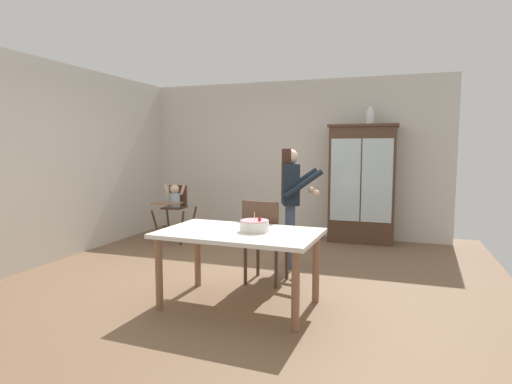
{
  "coord_description": "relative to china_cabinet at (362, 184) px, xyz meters",
  "views": [
    {
      "loc": [
        1.79,
        -4.58,
        1.54
      ],
      "look_at": [
        -0.01,
        0.7,
        0.95
      ],
      "focal_mm": 29.33,
      "sensor_mm": 36.0,
      "label": 1
    }
  ],
  "objects": [
    {
      "name": "wall_back",
      "position": [
        -1.24,
        0.26,
        0.39
      ],
      "size": [
        5.32,
        0.06,
        2.7
      ],
      "primitive_type": "cube",
      "color": "beige",
      "rests_on": "ground_plane"
    },
    {
      "name": "ceramic_vase",
      "position": [
        0.1,
        0.0,
        1.07
      ],
      "size": [
        0.13,
        0.13,
        0.27
      ],
      "color": "white",
      "rests_on": "china_cabinet"
    },
    {
      "name": "china_cabinet",
      "position": [
        0.0,
        0.0,
        0.0
      ],
      "size": [
        1.09,
        0.48,
        1.91
      ],
      "color": "#4C3323",
      "rests_on": "ground_plane"
    },
    {
      "name": "birthday_cake",
      "position": [
        -0.74,
        -3.19,
        -0.17
      ],
      "size": [
        0.28,
        0.28,
        0.19
      ],
      "color": "white",
      "rests_on": "dining_table"
    },
    {
      "name": "dining_table",
      "position": [
        -0.88,
        -3.24,
        -0.32
      ],
      "size": [
        1.56,
        0.99,
        0.74
      ],
      "color": "silver",
      "rests_on": "ground_plane"
    },
    {
      "name": "dining_chair_far_side",
      "position": [
        -0.86,
        -2.56,
        -0.41
      ],
      "size": [
        0.47,
        0.47,
        0.96
      ],
      "rotation": [
        0.0,
        0.0,
        3.07
      ],
      "color": "#4C3323",
      "rests_on": "ground_plane"
    },
    {
      "name": "high_chair_with_toddler",
      "position": [
        -2.89,
        -0.99,
        -0.31
      ],
      "size": [
        0.63,
        0.73,
        0.95
      ],
      "rotation": [
        0.0,
        0.0,
        0.1
      ],
      "color": "#4C3323",
      "rests_on": "ground_plane"
    },
    {
      "name": "adult_person",
      "position": [
        -0.74,
        -1.78,
        0.01
      ],
      "size": [
        0.62,
        0.61,
        1.53
      ],
      "rotation": [
        0.0,
        0.0,
        1.92
      ],
      "color": "#3D4C6B",
      "rests_on": "ground_plane"
    },
    {
      "name": "ground_plane",
      "position": [
        -1.24,
        -2.37,
        -0.96
      ],
      "size": [
        6.24,
        6.24,
        0.0
      ],
      "primitive_type": "plane",
      "color": "brown"
    },
    {
      "name": "wall_left",
      "position": [
        -3.87,
        -2.37,
        0.39
      ],
      "size": [
        0.06,
        5.32,
        2.7
      ],
      "primitive_type": "cube",
      "color": "beige",
      "rests_on": "ground_plane"
    }
  ]
}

